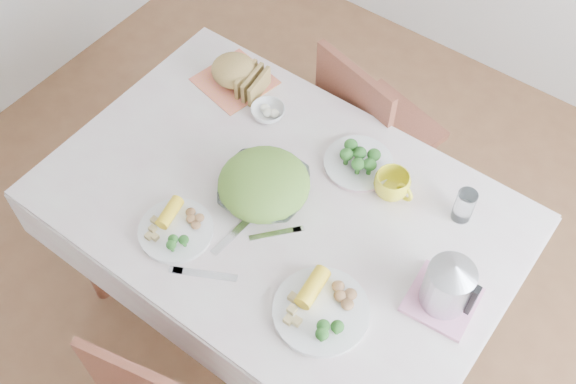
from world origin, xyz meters
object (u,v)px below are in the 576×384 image
Objects in this scene: salad_bowl at (264,190)px; yellow_mug at (392,185)px; dinner_plate_left at (176,231)px; dinner_plate_right at (321,311)px; dining_table at (280,263)px; electric_kettle at (449,282)px; chair_far at (381,125)px.

salad_bowl is 0.41m from yellow_mug.
dinner_plate_left is 0.84× the size of dinner_plate_right.
dining_table is 0.78m from electric_kettle.
dinner_plate_right is 0.37m from electric_kettle.
dining_table is 5.04× the size of salad_bowl.
chair_far reaches higher than salad_bowl.
yellow_mug reaches higher than dining_table.
dinner_plate_left is at bearing -124.46° from dining_table.
salad_bowl is (-0.06, -0.00, 0.42)m from dining_table.
chair_far reaches higher than dining_table.
salad_bowl reaches higher than dining_table.
dinner_plate_left is 1.23× the size of electric_kettle.
dining_table is at bearing -137.10° from yellow_mug.
yellow_mug reaches higher than salad_bowl.
electric_kettle is (0.32, -0.24, 0.07)m from yellow_mug.
chair_far is 3.16× the size of dinner_plate_right.
chair_far is 3.77× the size of dinner_plate_left.
dining_table is at bearing 4.43° from salad_bowl.
chair_far is 4.62× the size of electric_kettle.
electric_kettle is (0.59, 0.01, 0.51)m from dining_table.
dinner_plate_right is (0.52, 0.04, 0.00)m from dinner_plate_left.
electric_kettle reaches higher than dinner_plate_left.
dinner_plate_left is at bearing -163.83° from electric_kettle.
dinner_plate_left is at bearing -116.10° from salad_bowl.
chair_far is at bearing 110.41° from dinner_plate_right.
dining_table is 11.90× the size of yellow_mug.
dining_table is at bearing 176.69° from electric_kettle.
yellow_mug is at bearing 139.47° from electric_kettle.
dinner_plate_left is 0.70m from yellow_mug.
electric_kettle reaches higher than dining_table.
dining_table is 4.95× the size of dinner_plate_right.
salad_bowl is at bearing 177.02° from electric_kettle.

